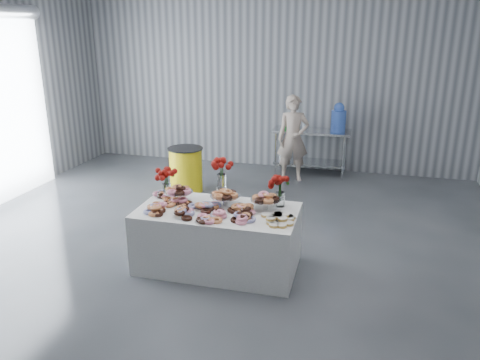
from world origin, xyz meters
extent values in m
plane|color=#36393E|center=(0.00, 0.00, 0.00)|extent=(9.00, 9.00, 0.00)
cube|color=gray|center=(0.00, 4.50, 2.00)|extent=(8.00, 0.04, 4.00)
cube|color=white|center=(0.23, 0.00, 0.38)|extent=(1.91, 1.02, 0.75)
cube|color=silver|center=(0.84, 4.10, 0.88)|extent=(1.50, 0.60, 0.04)
cube|color=silver|center=(0.84, 4.10, 0.25)|extent=(1.40, 0.55, 0.03)
cylinder|color=silver|center=(0.19, 3.85, 0.43)|extent=(0.04, 0.04, 0.86)
cylinder|color=silver|center=(1.49, 3.85, 0.43)|extent=(0.04, 0.04, 0.86)
cylinder|color=silver|center=(0.19, 4.35, 0.43)|extent=(0.04, 0.04, 0.86)
cylinder|color=silver|center=(1.49, 4.35, 0.43)|extent=(0.04, 0.04, 0.86)
cylinder|color=silver|center=(-0.32, 0.14, 0.81)|extent=(0.06, 0.06, 0.12)
cylinder|color=silver|center=(-0.32, 0.14, 0.88)|extent=(0.36, 0.36, 0.01)
cylinder|color=silver|center=(0.28, 0.15, 0.81)|extent=(0.06, 0.06, 0.12)
cylinder|color=silver|center=(0.28, 0.15, 0.88)|extent=(0.36, 0.36, 0.01)
cylinder|color=silver|center=(0.78, 0.16, 0.81)|extent=(0.06, 0.06, 0.12)
cylinder|color=silver|center=(0.78, 0.16, 0.88)|extent=(0.36, 0.36, 0.01)
cylinder|color=white|center=(-0.52, 0.24, 0.84)|extent=(0.11, 0.11, 0.18)
cylinder|color=#1E5919|center=(-0.52, 0.24, 0.97)|extent=(0.04, 0.04, 0.18)
cylinder|color=white|center=(0.93, 0.31, 0.84)|extent=(0.11, 0.11, 0.18)
cylinder|color=#1E5919|center=(0.93, 0.31, 0.97)|extent=(0.04, 0.04, 0.18)
cylinder|color=silver|center=(0.18, 0.35, 0.82)|extent=(0.14, 0.14, 0.15)
cylinder|color=white|center=(0.18, 0.35, 0.99)|extent=(0.11, 0.11, 0.18)
cylinder|color=#1E5919|center=(0.18, 0.35, 1.12)|extent=(0.04, 0.04, 0.18)
cylinder|color=#4472E8|center=(1.34, 4.10, 1.10)|extent=(0.28, 0.28, 0.40)
sphere|color=#4472E8|center=(1.34, 4.10, 1.36)|extent=(0.20, 0.20, 0.20)
imported|color=#CC8C93|center=(0.55, 3.65, 0.81)|extent=(0.67, 0.53, 1.62)
cylinder|color=yellow|center=(-1.17, 2.51, 0.39)|extent=(0.58, 0.58, 0.78)
cylinder|color=black|center=(-1.17, 2.51, 0.79)|extent=(0.62, 0.62, 0.02)
camera|label=1|loc=(1.84, -4.91, 2.82)|focal=35.00mm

